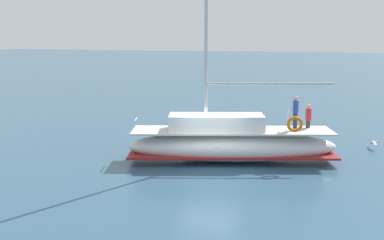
# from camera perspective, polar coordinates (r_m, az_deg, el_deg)

# --- Properties ---
(ground_plane) EXTENTS (400.00, 400.00, 0.00)m
(ground_plane) POSITION_cam_1_polar(r_m,az_deg,el_deg) (21.53, 2.10, -5.68)
(ground_plane) COLOR #2D516B
(main_sailboat) EXTENTS (5.97, 9.77, 12.72)m
(main_sailboat) POSITION_cam_1_polar(r_m,az_deg,el_deg) (22.71, 4.44, -2.56)
(main_sailboat) COLOR silver
(main_sailboat) RESTS_ON ground
(seagull) EXTENTS (1.15, 0.53, 0.17)m
(seagull) POSITION_cam_1_polar(r_m,az_deg,el_deg) (26.99, 20.28, -2.43)
(seagull) COLOR silver
(seagull) RESTS_ON ground
(mooring_buoy) EXTENTS (0.69, 0.69, 0.95)m
(mooring_buoy) POSITION_cam_1_polar(r_m,az_deg,el_deg) (29.72, 1.89, -1.07)
(mooring_buoy) COLOR silver
(mooring_buoy) RESTS_ON ground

